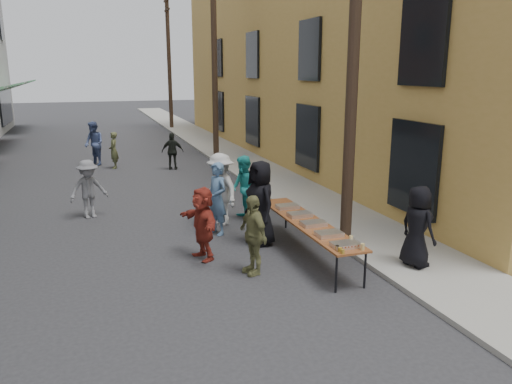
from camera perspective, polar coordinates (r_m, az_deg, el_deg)
ground at (r=7.88m, az=-7.68°, el=-15.65°), size 120.00×120.00×0.00m
sidewalk at (r=22.96m, az=-2.87°, el=4.21°), size 2.20×60.00×0.10m
building_ochre at (r=24.18m, az=12.30°, el=16.18°), size 10.00×28.00×10.00m
utility_pole_near at (r=11.24m, az=11.15°, el=16.81°), size 0.26×0.26×9.00m
utility_pole_mid at (r=22.46m, az=-4.79°, el=15.37°), size 0.26×0.26×9.00m
utility_pole_far at (r=34.22m, az=-9.91°, el=14.65°), size 0.26×0.26×9.00m
serving_table at (r=10.61m, az=5.87°, el=-3.54°), size 0.70×4.00×0.75m
catering_tray_sausage at (r=9.19m, az=10.20°, el=-5.94°), size 0.50×0.33×0.08m
catering_tray_foil_b at (r=9.73m, az=8.35°, el=-4.75°), size 0.50×0.33×0.08m
catering_tray_buns at (r=10.32m, az=6.58°, el=-3.60°), size 0.50×0.33×0.08m
catering_tray_foil_d at (r=10.93m, az=5.01°, el=-2.57°), size 0.50×0.33×0.08m
catering_tray_buns_end at (r=11.55m, az=3.61°, el=-1.65°), size 0.50×0.33×0.08m
condiment_jar_a at (r=8.84m, az=9.89°, el=-6.73°), size 0.07×0.07×0.08m
condiment_jar_b at (r=8.92m, az=9.58°, el=-6.52°), size 0.07×0.07×0.08m
condiment_jar_c at (r=9.01m, az=9.27°, el=-6.32°), size 0.07×0.07×0.08m
cup_stack at (r=9.08m, az=12.08°, el=-6.15°), size 0.08×0.08×0.12m
guest_front_a at (r=11.16m, az=0.51°, el=-1.26°), size 0.78×1.04×1.92m
guest_front_b at (r=11.90m, az=-4.48°, el=-0.76°), size 0.62×0.75×1.75m
guest_front_c at (r=12.97m, az=-1.43°, el=0.40°), size 0.65×0.83×1.72m
guest_front_d at (r=12.62m, az=-4.08°, el=0.30°), size 1.04×1.35×1.85m
guest_front_e at (r=9.59m, az=-0.36°, el=-4.91°), size 0.55×0.97×1.57m
guest_queue_back at (r=10.40m, az=-6.11°, el=-3.56°), size 0.76×1.50×1.54m
server at (r=10.18m, az=17.98°, el=-3.76°), size 0.65×0.87×1.61m
passerby_left at (r=13.94m, az=-18.59°, el=0.31°), size 1.15×0.87×1.57m
passerby_mid at (r=20.05m, az=-9.51°, el=4.61°), size 0.92×0.58×1.46m
passerby_right at (r=20.82m, az=-15.95°, el=4.60°), size 0.39×0.56×1.46m
passerby_far at (r=21.73m, az=-18.02°, el=5.29°), size 1.04×1.11×1.81m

